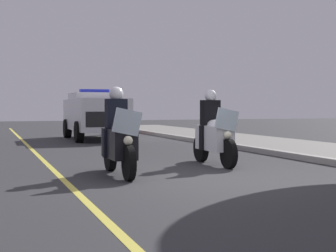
{
  "coord_description": "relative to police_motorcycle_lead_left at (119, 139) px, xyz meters",
  "views": [
    {
      "loc": [
        8.39,
        -3.75,
        1.32
      ],
      "look_at": [
        -1.86,
        0.0,
        0.9
      ],
      "focal_mm": 52.75,
      "sensor_mm": 36.0,
      "label": 1
    }
  ],
  "objects": [
    {
      "name": "ground_plane",
      "position": [
        0.84,
        1.39,
        -0.7
      ],
      "size": [
        80.0,
        80.0,
        0.0
      ],
      "primitive_type": "plane",
      "color": "#333335"
    },
    {
      "name": "lane_stripe_center",
      "position": [
        0.84,
        -1.09,
        -0.7
      ],
      "size": [
        48.0,
        0.12,
        0.01
      ],
      "primitive_type": "cube",
      "color": "#E0D14C",
      "rests_on": "ground"
    },
    {
      "name": "police_motorcycle_lead_left",
      "position": [
        0.0,
        0.0,
        0.0
      ],
      "size": [
        2.14,
        0.56,
        1.72
      ],
      "color": "black",
      "rests_on": "ground"
    },
    {
      "name": "police_motorcycle_lead_right",
      "position": [
        -0.94,
        2.47,
        0.0
      ],
      "size": [
        2.14,
        0.56,
        1.72
      ],
      "color": "black",
      "rests_on": "ground"
    },
    {
      "name": "police_suv",
      "position": [
        -10.68,
        1.74,
        0.37
      ],
      "size": [
        4.93,
        2.13,
        2.05
      ],
      "color": "silver",
      "rests_on": "ground"
    },
    {
      "name": "cyclist_background",
      "position": [
        -14.05,
        3.54,
        0.14
      ],
      "size": [
        1.76,
        0.32,
        1.69
      ],
      "color": "black",
      "rests_on": "ground"
    }
  ]
}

